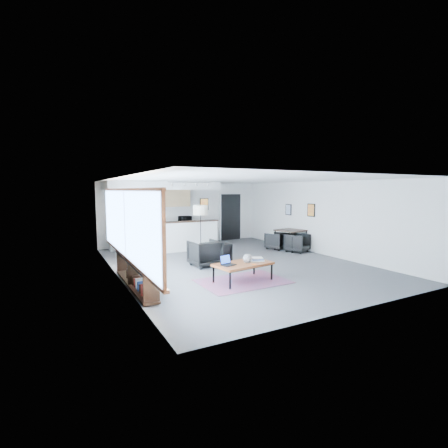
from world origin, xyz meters
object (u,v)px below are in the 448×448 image
ceramic_pot (248,258)px  dining_table (291,232)px  armchair_left (205,252)px  laptop (227,262)px  microwave (185,218)px  armchair_right (219,251)px  dining_chair_near (298,243)px  coffee_table (243,264)px  floor_lamp (200,212)px  dining_chair_far (277,241)px  book_stack (257,259)px

ceramic_pot → dining_table: size_ratio=0.21×
ceramic_pot → armchair_left: armchair_left is taller
laptop → microwave: 6.11m
ceramic_pot → armchair_right: size_ratio=0.33×
armchair_left → dining_chair_near: (3.96, 0.42, -0.11)m
coffee_table → dining_table: size_ratio=1.41×
laptop → armchair_right: size_ratio=0.55×
laptop → dining_chair_near: bearing=13.9°
ceramic_pot → dining_chair_near: bearing=33.4°
ceramic_pot → dining_chair_near: 4.46m
laptop → floor_lamp: (0.82, 3.44, 0.99)m
coffee_table → floor_lamp: (0.37, 3.45, 1.10)m
coffee_table → ceramic_pot: (0.09, -0.06, 0.15)m
ceramic_pot → dining_chair_far: size_ratio=0.38×
book_stack → armchair_right: armchair_right is taller
coffee_table → book_stack: book_stack is taller
ceramic_pot → microwave: microwave is taller
armchair_right → dining_chair_far: size_ratio=1.15×
floor_lamp → dining_table: (3.44, -0.66, -0.82)m
dining_table → dining_chair_near: size_ratio=1.71×
coffee_table → dining_chair_far: size_ratio=2.52×
ceramic_pot → book_stack: (0.34, 0.07, -0.07)m
ceramic_pot → laptop: bearing=172.6°
coffee_table → book_stack: bearing=-6.3°
book_stack → dining_table: dining_table is taller
book_stack → dining_table: bearing=39.4°
book_stack → ceramic_pot: bearing=-167.7°
ceramic_pot → floor_lamp: size_ratio=0.13×
laptop → coffee_table: bearing=-17.0°
laptop → armchair_left: bearing=65.9°
armchair_right → microwave: (0.31, 3.74, 0.74)m
book_stack → microwave: (0.33, 5.96, 0.58)m
book_stack → armchair_left: armchair_left is taller
armchair_right → microwave: size_ratio=1.45×
ceramic_pot → floor_lamp: bearing=85.5°
coffee_table → armchair_right: 2.29m
armchair_left → floor_lamp: bearing=-111.7°
floor_lamp → dining_table: 3.60m
laptop → armchair_right: 2.41m
laptop → dining_chair_near: 4.88m
book_stack → armchair_right: 2.23m
armchair_right → dining_chair_near: (3.35, 0.15, -0.03)m
coffee_table → armchair_left: 1.98m
laptop → dining_chair_far: size_ratio=0.63×
coffee_table → book_stack: size_ratio=3.95×
laptop → dining_chair_far: 5.06m
coffee_table → book_stack: 0.44m
microwave → dining_chair_near: bearing=-56.6°
coffee_table → armchair_right: bearing=69.9°
floor_lamp → dining_table: size_ratio=1.61×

